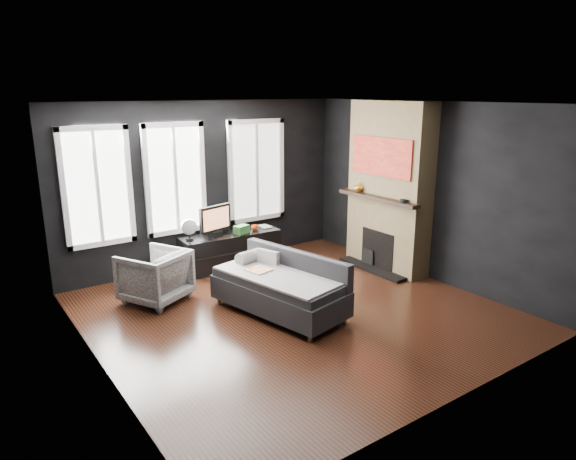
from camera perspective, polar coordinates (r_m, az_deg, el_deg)
floor at (r=6.91m, az=0.76°, el=-9.09°), size 5.00×5.00×0.00m
ceiling at (r=6.30m, az=0.85°, el=13.89°), size 5.00×5.00×0.00m
wall_back at (r=8.58m, az=-9.08°, el=5.01°), size 5.00×0.02×2.70m
wall_left at (r=5.44m, az=-21.02°, el=-1.80°), size 0.02×5.00×2.70m
wall_right at (r=8.16m, az=15.20°, el=4.14°), size 0.02×5.00×2.70m
windows at (r=8.24m, az=-12.12°, el=11.66°), size 4.00×0.16×1.76m
fireplace at (r=8.41m, az=11.18°, el=4.70°), size 0.70×1.62×2.70m
sofa at (r=6.75m, az=-1.02°, el=-6.11°), size 1.28×1.98×0.79m
stripe_pillow at (r=7.08m, az=-2.22°, el=-3.57°), size 0.19×0.34×0.33m
armchair at (r=7.35m, az=-14.59°, el=-4.72°), size 1.03×1.01×0.80m
media_console at (r=8.58m, az=-6.40°, el=-2.22°), size 1.69×0.59×0.57m
monitor at (r=8.35m, az=-8.10°, el=1.28°), size 0.64×0.28×0.56m
desk_fan at (r=8.17m, az=-10.92°, el=0.07°), size 0.30×0.30×0.35m
mug at (r=8.63m, az=-3.72°, el=0.34°), size 0.13×0.11×0.11m
book at (r=8.77m, az=-3.06°, el=0.99°), size 0.17×0.03×0.23m
storage_box at (r=8.48m, az=-5.19°, el=0.09°), size 0.28×0.22×0.13m
mantel_vase at (r=8.56m, az=7.83°, el=4.77°), size 0.20×0.20×0.16m
mantel_clock at (r=7.88m, az=12.76°, el=3.18°), size 0.17×0.17×0.04m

